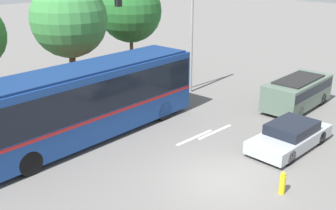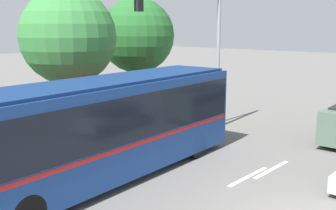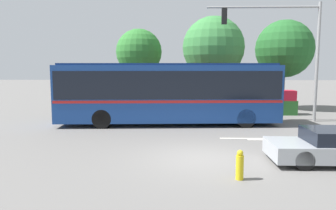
{
  "view_description": "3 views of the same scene",
  "coord_description": "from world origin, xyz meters",
  "px_view_note": "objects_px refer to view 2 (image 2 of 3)",
  "views": [
    {
      "loc": [
        -10.42,
        -7.83,
        7.72
      ],
      "look_at": [
        2.43,
        5.2,
        1.07
      ],
      "focal_mm": 42.18,
      "sensor_mm": 36.0,
      "label": 1
    },
    {
      "loc": [
        -9.61,
        -3.59,
        5.11
      ],
      "look_at": [
        1.73,
        6.47,
        2.18
      ],
      "focal_mm": 44.01,
      "sensor_mm": 36.0,
      "label": 2
    },
    {
      "loc": [
        -0.83,
        -10.89,
        3.17
      ],
      "look_at": [
        -1.37,
        6.49,
        1.12
      ],
      "focal_mm": 34.2,
      "sensor_mm": 36.0,
      "label": 3
    }
  ],
  "objects_px": {
    "street_tree_centre": "(68,37)",
    "traffic_light_pole": "(198,36)",
    "city_bus": "(99,125)",
    "street_tree_right": "(137,36)"
  },
  "relations": [
    {
      "from": "street_tree_centre",
      "to": "traffic_light_pole",
      "type": "bearing_deg",
      "value": -50.03
    },
    {
      "from": "city_bus",
      "to": "street_tree_centre",
      "type": "bearing_deg",
      "value": 58.94
    },
    {
      "from": "street_tree_centre",
      "to": "street_tree_right",
      "type": "relative_size",
      "value": 1.02
    },
    {
      "from": "city_bus",
      "to": "traffic_light_pole",
      "type": "height_order",
      "value": "traffic_light_pole"
    },
    {
      "from": "traffic_light_pole",
      "to": "street_tree_centre",
      "type": "distance_m",
      "value": 5.99
    },
    {
      "from": "traffic_light_pole",
      "to": "street_tree_right",
      "type": "height_order",
      "value": "traffic_light_pole"
    },
    {
      "from": "street_tree_right",
      "to": "street_tree_centre",
      "type": "bearing_deg",
      "value": -169.23
    },
    {
      "from": "traffic_light_pole",
      "to": "city_bus",
      "type": "bearing_deg",
      "value": 10.99
    },
    {
      "from": "traffic_light_pole",
      "to": "street_tree_centre",
      "type": "relative_size",
      "value": 1.01
    },
    {
      "from": "city_bus",
      "to": "traffic_light_pole",
      "type": "bearing_deg",
      "value": 7.51
    }
  ]
}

